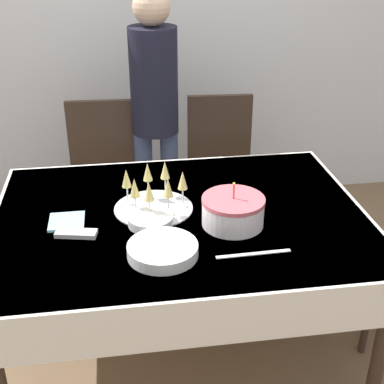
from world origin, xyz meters
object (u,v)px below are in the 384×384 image
(dining_chair_far_left, at_px, (103,175))
(dining_chair_far_right, at_px, (221,168))
(plate_stack_dessert, at_px, (150,220))
(person_standing, at_px, (155,101))
(birthday_cake, at_px, (233,211))
(plate_stack_main, at_px, (163,250))
(champagne_tray, at_px, (153,192))

(dining_chair_far_left, distance_m, dining_chair_far_right, 0.73)
(plate_stack_dessert, bearing_deg, person_standing, 83.92)
(birthday_cake, xyz_separation_m, person_standing, (-0.24, 1.11, 0.15))
(dining_chair_far_left, xyz_separation_m, plate_stack_dessert, (0.22, -0.99, 0.24))
(dining_chair_far_right, relative_size, plate_stack_dessert, 5.00)
(birthday_cake, height_order, person_standing, person_standing)
(dining_chair_far_right, relative_size, plate_stack_main, 3.51)
(dining_chair_far_left, relative_size, person_standing, 0.61)
(dining_chair_far_right, bearing_deg, plate_stack_main, -111.20)
(birthday_cake, distance_m, plate_stack_dessert, 0.35)
(plate_stack_main, xyz_separation_m, plate_stack_dessert, (-0.03, 0.25, -0.00))
(champagne_tray, xyz_separation_m, plate_stack_main, (0.00, -0.39, -0.06))
(champagne_tray, bearing_deg, dining_chair_far_right, 60.49)
(dining_chair_far_right, bearing_deg, dining_chair_far_left, 180.00)
(champagne_tray, xyz_separation_m, person_standing, (0.09, 0.92, 0.13))
(plate_stack_main, bearing_deg, dining_chair_far_right, 68.80)
(dining_chair_far_right, xyz_separation_m, champagne_tray, (-0.48, -0.85, 0.30))
(champagne_tray, bearing_deg, plate_stack_main, -89.69)
(plate_stack_dessert, bearing_deg, champagne_tray, 79.30)
(dining_chair_far_right, relative_size, person_standing, 0.61)
(dining_chair_far_right, bearing_deg, birthday_cake, -98.75)
(plate_stack_main, bearing_deg, dining_chair_far_left, 101.35)
(dining_chair_far_left, relative_size, champagne_tray, 2.74)
(dining_chair_far_right, height_order, person_standing, person_standing)
(person_standing, bearing_deg, birthday_cake, -78.09)
(dining_chair_far_left, distance_m, birthday_cake, 1.22)
(birthday_cake, height_order, champagne_tray, birthday_cake)
(champagne_tray, height_order, plate_stack_main, champagne_tray)
(plate_stack_dessert, bearing_deg, plate_stack_main, -83.39)
(dining_chair_far_right, distance_m, champagne_tray, 1.02)
(plate_stack_dessert, height_order, person_standing, person_standing)
(dining_chair_far_left, height_order, person_standing, person_standing)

